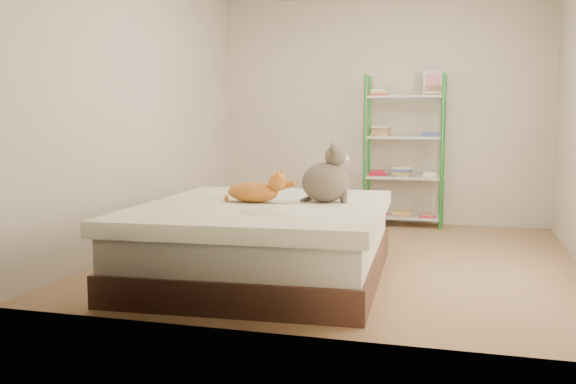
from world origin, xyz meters
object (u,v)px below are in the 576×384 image
(bed, at_px, (264,240))
(cardboard_box, at_px, (349,219))
(shelf_unit, at_px, (405,156))
(white_bin, at_px, (311,206))
(grey_cat, at_px, (326,174))
(orange_cat, at_px, (253,190))

(bed, bearing_deg, cardboard_box, 76.73)
(shelf_unit, distance_m, white_bin, 1.23)
(shelf_unit, xyz_separation_m, cardboard_box, (-0.46, -0.91, -0.60))
(cardboard_box, relative_size, white_bin, 1.65)
(grey_cat, height_order, white_bin, grey_cat)
(cardboard_box, bearing_deg, grey_cat, -71.22)
(orange_cat, relative_size, cardboard_box, 0.77)
(grey_cat, xyz_separation_m, white_bin, (-0.73, 2.52, -0.59))
(bed, bearing_deg, orange_cat, 158.05)
(bed, height_order, grey_cat, grey_cat)
(bed, xyz_separation_m, cardboard_box, (0.31, 1.83, -0.09))
(shelf_unit, xyz_separation_m, white_bin, (-1.07, -0.03, -0.60))
(orange_cat, xyz_separation_m, grey_cat, (0.53, 0.15, 0.12))
(grey_cat, distance_m, shelf_unit, 2.58)
(bed, distance_m, orange_cat, 0.39)
(orange_cat, distance_m, cardboard_box, 1.90)
(shelf_unit, distance_m, cardboard_box, 1.18)
(grey_cat, relative_size, shelf_unit, 0.25)
(white_bin, bearing_deg, shelf_unit, 1.66)
(grey_cat, xyz_separation_m, cardboard_box, (-0.12, 1.65, -0.59))
(orange_cat, xyz_separation_m, shelf_unit, (0.87, 2.70, 0.13))
(bed, height_order, shelf_unit, shelf_unit)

